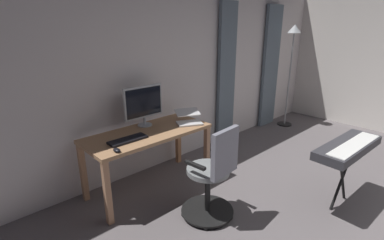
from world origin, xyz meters
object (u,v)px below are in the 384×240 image
Objects in this scene: computer_keyboard at (128,140)px; laptop at (189,119)px; office_chair at (213,177)px; computer_monitor at (144,103)px; desk at (148,139)px; floor_lamp at (292,51)px; piano_keyboard at (348,149)px; computer_mouse at (117,150)px.

computer_keyboard is 1.01× the size of laptop.
computer_keyboard is (0.46, -0.83, 0.28)m from office_chair.
computer_keyboard is at bearing 35.27° from computer_monitor.
computer_monitor is at bearing -115.14° from desk.
floor_lamp is at bearing 12.02° from office_chair.
floor_lamp is (-3.67, -0.16, 0.72)m from computer_keyboard.
laptop reaches higher than piano_keyboard.
computer_monitor reaches higher than desk.
office_chair is 1.90× the size of computer_monitor.
piano_keyboard reaches higher than desk.
desk is 3.48× the size of computer_keyboard.
computer_monitor is at bearing -144.73° from computer_keyboard.
computer_keyboard is at bearing 113.55° from office_chair.
laptop is at bearing 3.51° from floor_lamp.
desk is 3.45m from floor_lamp.
computer_keyboard is 0.29m from computer_mouse.
computer_mouse is (0.65, 0.47, -0.26)m from computer_monitor.
computer_monitor is at bearing -6.16° from laptop.
laptop reaches higher than desk.
computer_mouse is (0.23, 0.17, 0.01)m from computer_keyboard.
desk is at bearing 17.58° from laptop.
computer_monitor is 0.84m from computer_mouse.
computer_mouse is at bearing -35.74° from piano_keyboard.
desk is 1.47× the size of office_chair.
laptop is at bearing 57.62° from office_chair.
floor_lamp is (-3.90, -0.33, 0.71)m from computer_mouse.
office_chair is 0.99m from computer_mouse.
piano_keyboard is at bearing 142.78° from laptop.
computer_mouse is at bearing 130.96° from office_chair.
laptop is 4.23× the size of computer_mouse.
floor_lamp is at bearing -177.51° from computer_keyboard.
piano_keyboard is at bearing -39.53° from office_chair.
computer_mouse is at bearing 35.96° from computer_monitor.
office_chair is 10.10× the size of computer_mouse.
laptop is at bearing 170.22° from desk.
piano_keyboard is (-1.21, 0.83, 0.21)m from office_chair.
computer_keyboard reaches higher than desk.
laptop reaches higher than computer_keyboard.
computer_monitor reaches higher than computer_keyboard.
desk is 0.94m from office_chair.
piano_keyboard is at bearing 135.05° from computer_keyboard.
floor_lamp is at bearing -175.11° from computer_mouse.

